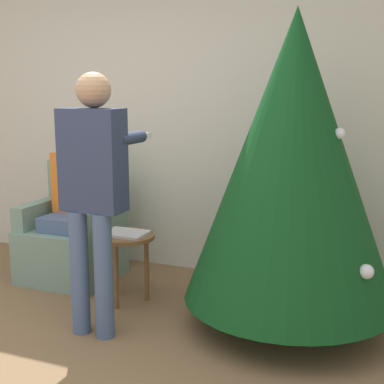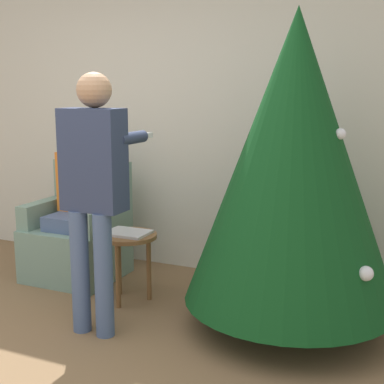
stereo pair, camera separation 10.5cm
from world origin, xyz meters
name	(u,v)px [view 1 (the left image)]	position (x,y,z in m)	size (l,w,h in m)	color
wall_back	(160,116)	(0.00, 2.23, 1.35)	(8.00, 0.06, 2.70)	beige
christmas_tree	(293,159)	(1.36, 1.36, 1.14)	(1.40, 1.40, 2.08)	brown
armchair	(75,238)	(-0.52, 1.63, 0.34)	(0.72, 0.68, 0.97)	gray
person_seated	(71,198)	(-0.52, 1.60, 0.69)	(0.36, 0.46, 1.26)	#475B84
person_standing	(93,181)	(0.22, 0.80, 1.01)	(0.42, 0.57, 1.69)	#475B84
side_stool	(126,245)	(0.15, 1.31, 0.44)	(0.43, 0.43, 0.52)	brown
laptop	(125,233)	(0.15, 1.31, 0.53)	(0.32, 0.24, 0.02)	silver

